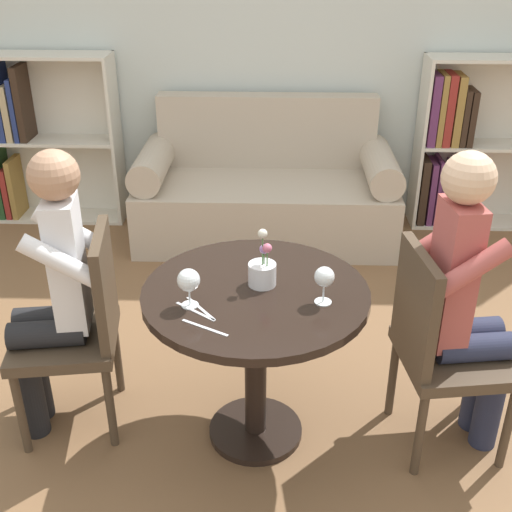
% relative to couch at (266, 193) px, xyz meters
% --- Properties ---
extents(ground_plane, '(16.00, 16.00, 0.00)m').
position_rel_couch_xyz_m(ground_plane, '(0.00, -2.00, -0.31)').
color(ground_plane, brown).
extents(back_wall, '(5.20, 0.05, 2.70)m').
position_rel_couch_xyz_m(back_wall, '(0.00, 0.42, 1.04)').
color(back_wall, silver).
rests_on(back_wall, ground_plane).
extents(round_table, '(0.88, 0.88, 0.72)m').
position_rel_couch_xyz_m(round_table, '(0.00, -2.00, 0.25)').
color(round_table, black).
rests_on(round_table, ground_plane).
extents(couch, '(1.73, 0.80, 0.92)m').
position_rel_couch_xyz_m(couch, '(0.00, 0.00, 0.00)').
color(couch, '#B7A893').
rests_on(couch, ground_plane).
extents(bookshelf_left, '(0.98, 0.28, 1.19)m').
position_rel_couch_xyz_m(bookshelf_left, '(-1.67, 0.27, 0.30)').
color(bookshelf_left, silver).
rests_on(bookshelf_left, ground_plane).
extents(bookshelf_right, '(0.98, 0.28, 1.19)m').
position_rel_couch_xyz_m(bookshelf_right, '(1.39, 0.27, 0.26)').
color(bookshelf_right, silver).
rests_on(bookshelf_right, ground_plane).
extents(chair_left, '(0.48, 0.48, 0.90)m').
position_rel_couch_xyz_m(chair_left, '(-0.72, -1.92, 0.18)').
color(chair_left, '#473828').
rests_on(chair_left, ground_plane).
extents(chair_right, '(0.47, 0.47, 0.90)m').
position_rel_couch_xyz_m(chair_right, '(0.72, -2.01, 0.18)').
color(chair_right, '#473828').
rests_on(chair_right, ground_plane).
extents(person_left, '(0.45, 0.38, 1.25)m').
position_rel_couch_xyz_m(person_left, '(-0.81, -1.95, 0.34)').
color(person_left, black).
rests_on(person_left, ground_plane).
extents(person_right, '(0.45, 0.38, 1.28)m').
position_rel_couch_xyz_m(person_right, '(0.81, -1.99, 0.36)').
color(person_right, '#282D47').
rests_on(person_right, ground_plane).
extents(wine_glass_left, '(0.08, 0.08, 0.15)m').
position_rel_couch_xyz_m(wine_glass_left, '(-0.24, -2.12, 0.51)').
color(wine_glass_left, white).
rests_on(wine_glass_left, round_table).
extents(wine_glass_right, '(0.07, 0.07, 0.15)m').
position_rel_couch_xyz_m(wine_glass_right, '(0.25, -2.08, 0.51)').
color(wine_glass_right, white).
rests_on(wine_glass_right, round_table).
extents(flower_vase, '(0.11, 0.11, 0.24)m').
position_rel_couch_xyz_m(flower_vase, '(0.03, -1.96, 0.47)').
color(flower_vase, silver).
rests_on(flower_vase, round_table).
extents(knife_left_setting, '(0.12, 0.16, 0.00)m').
position_rel_couch_xyz_m(knife_left_setting, '(-0.19, -2.14, 0.41)').
color(knife_left_setting, silver).
rests_on(knife_left_setting, round_table).
extents(fork_left_setting, '(0.16, 0.12, 0.00)m').
position_rel_couch_xyz_m(fork_left_setting, '(-0.21, -2.16, 0.41)').
color(fork_left_setting, silver).
rests_on(fork_left_setting, round_table).
extents(knife_right_setting, '(0.17, 0.10, 0.00)m').
position_rel_couch_xyz_m(knife_right_setting, '(-0.17, -2.26, 0.41)').
color(knife_right_setting, silver).
rests_on(knife_right_setting, round_table).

